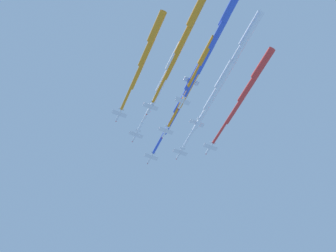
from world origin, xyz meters
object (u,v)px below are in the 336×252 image
at_px(jet_lead, 183,99).
at_px(jet_port_mid, 196,73).
at_px(jet_port_inner, 164,79).
at_px(jet_tail_end, 229,9).
at_px(jet_port_outer, 248,87).
at_px(jet_trail_starboard, 219,32).
at_px(jet_starboard_mid, 147,51).
at_px(jet_trail_port, 236,56).
at_px(jet_starboard_inner, 213,97).
at_px(jet_starboard_outer, 185,37).

bearing_deg(jet_lead, jet_port_mid, -97.30).
xyz_separation_m(jet_port_inner, jet_tail_end, (8.16, -48.00, 0.25)).
xyz_separation_m(jet_port_outer, jet_trail_starboard, (-30.53, -18.20, 0.11)).
xyz_separation_m(jet_port_inner, jet_starboard_mid, (-15.70, -10.09, -1.68)).
relative_size(jet_port_mid, jet_port_outer, 0.92).
xyz_separation_m(jet_starboard_mid, jet_port_outer, (55.36, -8.63, -1.60)).
xyz_separation_m(jet_port_mid, jet_trail_port, (12.29, -18.02, 0.78)).
xyz_separation_m(jet_starboard_mid, jet_trail_port, (40.09, -19.86, 0.10)).
height_order(jet_port_inner, jet_starboard_inner, jet_port_inner).
xyz_separation_m(jet_starboard_inner, jet_starboard_outer, (-30.31, -21.81, 0.95)).
bearing_deg(jet_starboard_mid, jet_trail_port, -26.35).
xyz_separation_m(jet_starboard_inner, jet_port_outer, (12.57, -14.39, -0.78)).
xyz_separation_m(jet_trail_port, jet_trail_starboard, (-15.25, -6.97, -1.60)).
relative_size(jet_starboard_mid, jet_tail_end, 0.96).
relative_size(jet_port_mid, jet_trail_port, 0.89).
xyz_separation_m(jet_lead, jet_starboard_inner, (12.78, -9.69, -1.41)).
bearing_deg(jet_port_outer, jet_tail_end, -137.10).
xyz_separation_m(jet_lead, jet_starboard_mid, (-30.01, -15.45, -0.59)).
relative_size(jet_starboard_inner, jet_port_outer, 0.96).
distance_m(jet_starboard_outer, jet_trail_starboard, 16.47).
bearing_deg(jet_port_outer, jet_starboard_inner, 131.14).
xyz_separation_m(jet_lead, jet_trail_port, (10.08, -35.31, -0.49)).
bearing_deg(jet_lead, jet_starboard_mid, -152.75).
xyz_separation_m(jet_lead, jet_starboard_outer, (-17.53, -31.51, -0.46)).
relative_size(jet_port_inner, jet_starboard_inner, 0.97).
bearing_deg(jet_trail_port, jet_starboard_outer, 172.16).
distance_m(jet_lead, jet_port_mid, 17.48).
distance_m(jet_port_inner, jet_starboard_inner, 27.55).
height_order(jet_lead, jet_port_outer, jet_lead).
height_order(jet_lead, jet_trail_starboard, jet_lead).
distance_m(jet_port_inner, jet_port_mid, 17.15).
height_order(jet_starboard_mid, jet_trail_starboard, jet_starboard_mid).
bearing_deg(jet_starboard_outer, jet_port_inner, 82.99).
distance_m(jet_port_mid, jet_tail_end, 36.38).
distance_m(jet_port_inner, jet_tail_end, 48.69).
relative_size(jet_port_inner, jet_trail_port, 0.90).
bearing_deg(jet_lead, jet_trail_starboard, -96.98).
bearing_deg(jet_tail_end, jet_trail_starboard, 84.97).
relative_size(jet_lead, jet_trail_starboard, 1.04).
relative_size(jet_port_mid, jet_starboard_outer, 0.91).
relative_size(jet_lead, jet_port_mid, 1.11).
bearing_deg(jet_starboard_outer, jet_port_mid, 42.87).
height_order(jet_port_inner, jet_port_outer, jet_port_inner).
bearing_deg(jet_starboard_mid, jet_trail_starboard, -47.22).
relative_size(jet_starboard_inner, jet_port_mid, 1.05).
distance_m(jet_starboard_mid, jet_trail_starboard, 36.59).
xyz_separation_m(jet_starboard_mid, jet_starboard_outer, (12.48, -16.05, 0.13)).
height_order(jet_trail_port, jet_trail_starboard, jet_trail_port).
relative_size(jet_lead, jet_port_outer, 1.02).
bearing_deg(jet_port_mid, jet_port_inner, 135.40).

